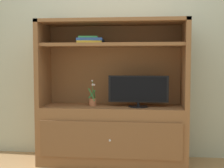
{
  "coord_description": "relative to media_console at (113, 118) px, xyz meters",
  "views": [
    {
      "loc": [
        0.35,
        -3.01,
        1.14
      ],
      "look_at": [
        0.0,
        0.35,
        0.89
      ],
      "focal_mm": 49.81,
      "sensor_mm": 36.0,
      "label": 1
    }
  ],
  "objects": [
    {
      "name": "tv_monitor",
      "position": [
        0.29,
        -0.05,
        0.32
      ],
      "size": [
        0.65,
        0.21,
        0.34
      ],
      "color": "black",
      "rests_on": "media_console"
    },
    {
      "name": "media_console",
      "position": [
        0.0,
        0.0,
        0.0
      ],
      "size": [
        1.63,
        0.51,
        1.59
      ],
      "color": "brown",
      "rests_on": "ground_plane"
    },
    {
      "name": "magazine_stack",
      "position": [
        -0.25,
        -0.01,
        0.86
      ],
      "size": [
        0.3,
        0.35,
        0.07
      ],
      "color": "gold",
      "rests_on": "media_console"
    },
    {
      "name": "painted_rear_wall",
      "position": [
        0.0,
        0.34,
        0.89
      ],
      "size": [
        6.0,
        0.1,
        2.8
      ],
      "primitive_type": "cube",
      "color": "#ADB29E",
      "rests_on": "ground_plane"
    },
    {
      "name": "potted_plant",
      "position": [
        -0.22,
        -0.02,
        0.2
      ],
      "size": [
        0.09,
        0.08,
        0.29
      ],
      "color": "#B26642",
      "rests_on": "media_console"
    }
  ]
}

